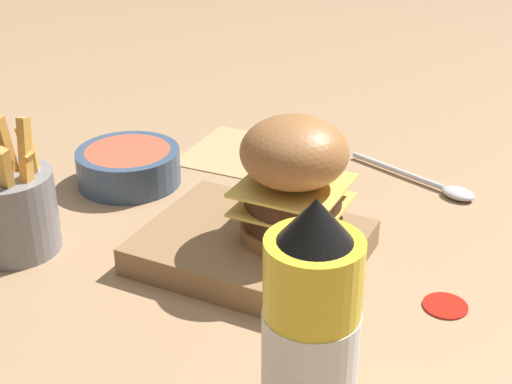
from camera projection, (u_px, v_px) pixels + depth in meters
name	position (u px, v px, depth m)	size (l,w,h in m)	color
ground_plane	(238.00, 274.00, 0.72)	(6.00, 6.00, 0.00)	#9E7A56
serving_board	(256.00, 248.00, 0.74)	(0.22, 0.18, 0.03)	olive
burger	(294.00, 178.00, 0.70)	(0.11, 0.11, 0.13)	#9E6638
ketchup_bottle	(310.00, 346.00, 0.48)	(0.07, 0.07, 0.20)	yellow
fries_basket	(12.00, 209.00, 0.74)	(0.09, 0.09, 0.15)	slate
side_bowl	(129.00, 165.00, 0.90)	(0.13, 0.13, 0.04)	#384C66
spoon	(437.00, 186.00, 0.89)	(0.18, 0.08, 0.01)	silver
ketchup_puddle	(445.00, 305.00, 0.67)	(0.04, 0.04, 0.00)	#B21E14
parchment_square	(244.00, 153.00, 0.99)	(0.16, 0.16, 0.00)	tan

